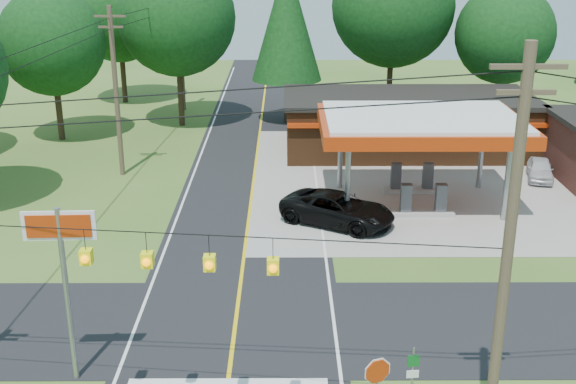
{
  "coord_description": "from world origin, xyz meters",
  "views": [
    {
      "loc": [
        1.88,
        -23.6,
        13.79
      ],
      "look_at": [
        2.0,
        7.0,
        2.8
      ],
      "focal_mm": 45.0,
      "sensor_mm": 36.0,
      "label": 1
    }
  ],
  "objects_px": {
    "sedan_car": "(540,170)",
    "big_stop_sign": "(63,257)",
    "gas_canopy": "(421,127)",
    "suv_car": "(338,209)",
    "octagonal_stop_sign": "(377,377)"
  },
  "relations": [
    {
      "from": "gas_canopy",
      "to": "sedan_car",
      "type": "xyz_separation_m",
      "value": [
        8.0,
        4.0,
        -3.66
      ]
    },
    {
      "from": "gas_canopy",
      "to": "suv_car",
      "type": "height_order",
      "value": "gas_canopy"
    },
    {
      "from": "big_stop_sign",
      "to": "octagonal_stop_sign",
      "type": "xyz_separation_m",
      "value": [
        9.5,
        -2.67,
        -2.54
      ]
    },
    {
      "from": "sedan_car",
      "to": "gas_canopy",
      "type": "bearing_deg",
      "value": -138.62
    },
    {
      "from": "sedan_car",
      "to": "big_stop_sign",
      "type": "distance_m",
      "value": 30.2
    },
    {
      "from": "suv_car",
      "to": "big_stop_sign",
      "type": "height_order",
      "value": "big_stop_sign"
    },
    {
      "from": "suv_car",
      "to": "big_stop_sign",
      "type": "xyz_separation_m",
      "value": [
        -9.5,
        -13.34,
        3.59
      ]
    },
    {
      "from": "big_stop_sign",
      "to": "gas_canopy",
      "type": "bearing_deg",
      "value": 49.42
    },
    {
      "from": "suv_car",
      "to": "big_stop_sign",
      "type": "relative_size",
      "value": 0.95
    },
    {
      "from": "suv_car",
      "to": "sedan_car",
      "type": "xyz_separation_m",
      "value": [
        12.5,
        7.0,
        -0.2
      ]
    },
    {
      "from": "suv_car",
      "to": "sedan_car",
      "type": "bearing_deg",
      "value": -31.19
    },
    {
      "from": "sedan_car",
      "to": "big_stop_sign",
      "type": "xyz_separation_m",
      "value": [
        -22.0,
        -20.34,
        3.78
      ]
    },
    {
      "from": "sedan_car",
      "to": "big_stop_sign",
      "type": "bearing_deg",
      "value": -122.42
    },
    {
      "from": "suv_car",
      "to": "octagonal_stop_sign",
      "type": "relative_size",
      "value": 2.32
    },
    {
      "from": "suv_car",
      "to": "sedan_car",
      "type": "relative_size",
      "value": 1.62
    }
  ]
}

